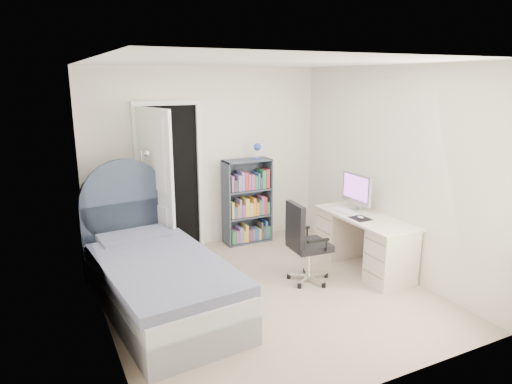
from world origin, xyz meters
name	(u,v)px	position (x,y,z in m)	size (l,w,h in m)	color
room_shell	(266,185)	(0.00, 0.00, 1.25)	(3.50, 3.70, 2.60)	tan
door	(161,183)	(-0.74, 1.52, 1.03)	(0.92, 0.80, 2.06)	black
bed	(157,276)	(-1.15, 0.27, 0.32)	(1.30, 2.40, 1.42)	gray
nightstand	(108,237)	(-1.46, 1.48, 0.42)	(0.43, 0.43, 0.63)	tan
floor_lamp	(147,220)	(-0.98, 1.36, 0.61)	(0.21, 0.21, 1.50)	silver
bookcase	(248,204)	(0.54, 1.60, 0.57)	(0.68, 0.29, 1.45)	#3E4855
desk	(363,240)	(1.42, 0.07, 0.38)	(0.56, 1.41, 1.16)	beige
office_chair	(304,239)	(0.53, 0.06, 0.53)	(0.51, 0.52, 0.97)	silver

